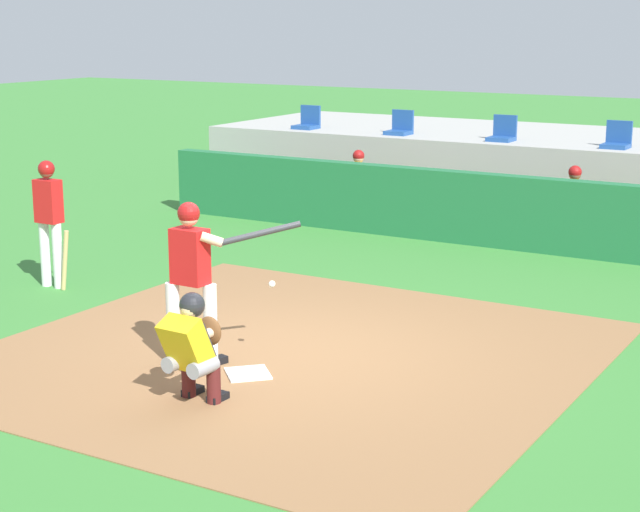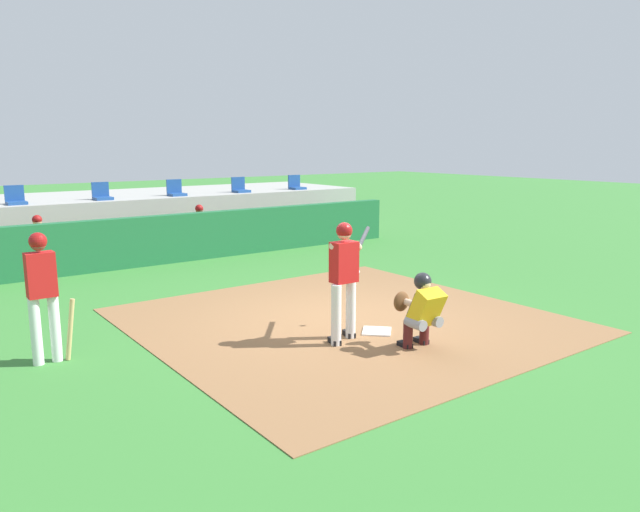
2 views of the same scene
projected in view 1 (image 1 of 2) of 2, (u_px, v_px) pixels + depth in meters
The scene contains 15 objects.
ground_plane at pixel (288, 355), 11.62m from camera, with size 80.00×80.00×0.00m, color #387A33.
dirt_infield at pixel (288, 354), 11.62m from camera, with size 6.40×6.40×0.01m, color olive.
home_plate at pixel (248, 373), 10.94m from camera, with size 0.44×0.44×0.02m, color white.
batter_at_plate at pixel (193, 273), 11.03m from camera, with size 1.29×0.80×1.80m.
catcher_crouched at pixel (193, 344), 10.03m from camera, with size 0.50×1.78×1.13m.
on_deck_batter at pixel (50, 215), 14.32m from camera, with size 0.58×0.23×1.79m.
dugout_wall at pixel (500, 211), 16.94m from camera, with size 13.00×0.30×1.20m, color #1E6638.
dugout_bench at pixel (520, 223), 17.86m from camera, with size 11.80×0.44×0.45m, color olive.
dugout_player_0 at pixel (355, 184), 19.20m from camera, with size 0.49×0.70×1.30m.
dugout_player_1 at pixel (571, 204), 17.18m from camera, with size 0.49×0.70×1.30m.
stands_platform at pixel (580, 171), 20.61m from camera, with size 15.00×4.40×1.40m, color #9E9E99.
stadium_seat_0 at pixel (308, 122), 21.83m from camera, with size 0.46×0.46×0.48m.
stadium_seat_1 at pixel (400, 128), 20.75m from camera, with size 0.46×0.46×0.48m.
stadium_seat_2 at pixel (503, 134), 19.68m from camera, with size 0.46×0.46×0.48m.
stadium_seat_3 at pixel (617, 140), 18.61m from camera, with size 0.46×0.46×0.48m.
Camera 1 is at (5.93, -9.36, 3.70)m, focal length 58.22 mm.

